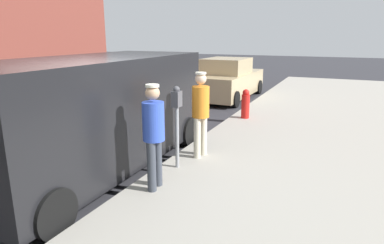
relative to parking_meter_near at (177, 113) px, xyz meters
name	(u,v)px	position (x,y,z in m)	size (l,w,h in m)	color
ground_plane	(100,174)	(-1.35, -0.58, -1.18)	(80.00, 80.00, 0.00)	#2D2D33
sidewalk_slab	(291,208)	(2.15, -0.58, -1.11)	(5.00, 32.00, 0.15)	#9E998E
parking_meter_near	(177,113)	(0.00, 0.00, 0.00)	(0.14, 0.18, 1.52)	gray
pedestrian_in_orange	(201,109)	(0.16, 0.72, -0.05)	(0.34, 0.35, 1.70)	beige
pedestrian_in_blue	(154,131)	(0.07, -0.94, -0.07)	(0.34, 0.36, 1.68)	#383D47
parked_van	(95,112)	(-1.50, -0.40, -0.03)	(2.16, 5.22, 2.15)	black
parked_sedan_ahead	(228,80)	(-1.67, 7.89, -0.43)	(2.02, 4.44, 1.65)	tan
fire_hydrant	(245,104)	(0.10, 4.27, -0.61)	(0.24, 0.24, 0.86)	red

